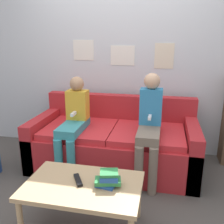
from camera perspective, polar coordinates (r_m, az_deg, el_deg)
ground_plane at (r=2.69m, az=-2.04°, el=-17.46°), size 10.00×10.00×0.00m
wall_back at (r=3.34m, az=2.53°, el=13.01°), size 8.00×0.06×2.60m
couch at (r=3.04m, az=0.53°, el=-7.15°), size 1.92×0.92×0.80m
coffee_table at (r=2.05m, az=-6.61°, el=-17.10°), size 0.90×0.57×0.42m
person_left at (r=2.85m, az=-8.76°, el=-1.99°), size 0.24×0.61×1.09m
person_right at (r=2.67m, az=8.57°, el=-2.43°), size 0.24×0.61×1.15m
tv_remote at (r=2.05m, az=-7.78°, el=-15.14°), size 0.12×0.17×0.02m
book_stack at (r=1.96m, az=-0.88°, el=-15.00°), size 0.22×0.16×0.11m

